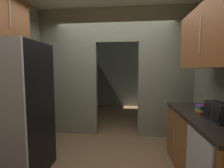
{
  "coord_description": "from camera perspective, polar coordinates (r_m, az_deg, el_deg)",
  "views": [
    {
      "loc": [
        0.31,
        -2.32,
        1.48
      ],
      "look_at": [
        0.02,
        0.44,
        1.23
      ],
      "focal_mm": 25.35,
      "sensor_mm": 36.0,
      "label": 1
    }
  ],
  "objects": [
    {
      "name": "lower_cabinet_run",
      "position": [
        2.52,
        31.66,
        -19.7
      ],
      "size": [
        0.69,
        1.64,
        0.9
      ],
      "color": "brown",
      "rests_on": "ground"
    },
    {
      "name": "ground",
      "position": [
        2.76,
        -1.63,
        -27.24
      ],
      "size": [
        20.0,
        20.0,
        0.0
      ],
      "primitive_type": "plane",
      "color": "brown"
    },
    {
      "name": "upper_cabinet_counterside",
      "position": [
        2.34,
        33.36,
        14.59
      ],
      "size": [
        0.36,
        1.48,
        0.79
      ],
      "color": "brown"
    },
    {
      "name": "book_stack",
      "position": [
        2.45,
        29.76,
        -7.81
      ],
      "size": [
        0.14,
        0.18,
        0.11
      ],
      "color": "red",
      "rests_on": "lower_cabinet_run"
    },
    {
      "name": "boombox",
      "position": [
        2.14,
        34.11,
        -8.42
      ],
      "size": [
        0.18,
        0.35,
        0.24
      ],
      "color": "black",
      "rests_on": "lower_cabinet_run"
    },
    {
      "name": "kitchen_partition",
      "position": [
        3.55,
        0.64,
        5.5
      ],
      "size": [
        3.39,
        0.12,
        2.82
      ],
      "color": "gray",
      "rests_on": "ground"
    },
    {
      "name": "adjoining_room_shell",
      "position": [
        5.58,
        2.73,
        4.36
      ],
      "size": [
        3.39,
        3.04,
        2.82
      ],
      "color": "gray",
      "rests_on": "ground"
    },
    {
      "name": "refrigerator",
      "position": [
        2.62,
        -31.92,
        -7.91
      ],
      "size": [
        0.83,
        0.76,
        1.85
      ],
      "color": "black",
      "rests_on": "ground"
    }
  ]
}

